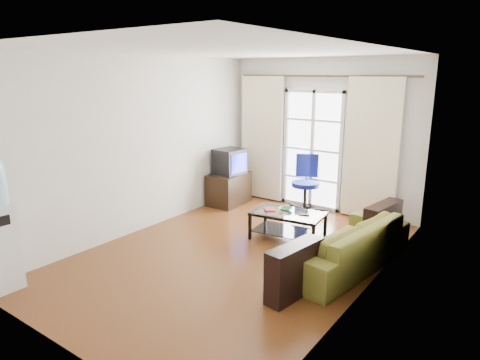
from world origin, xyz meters
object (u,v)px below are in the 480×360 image
sofa (344,243)px  crt_tv (229,161)px  coffee_table (288,222)px  task_chair (305,195)px  tv_stand (229,189)px

sofa → crt_tv: crt_tv is taller
coffee_table → crt_tv: bearing=152.6°
sofa → task_chair: 2.30m
sofa → tv_stand: 3.12m
coffee_table → tv_stand: tv_stand is taller
coffee_table → crt_tv: 2.11m
sofa → coffee_table: bearing=-100.9°
sofa → coffee_table: size_ratio=1.97×
sofa → coffee_table: (-1.04, 0.36, -0.03)m
sofa → tv_stand: sofa is taller
coffee_table → crt_tv: size_ratio=1.97×
coffee_table → crt_tv: crt_tv is taller
tv_stand → crt_tv: crt_tv is taller
sofa → crt_tv: size_ratio=3.87×
task_chair → sofa: bearing=-72.7°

